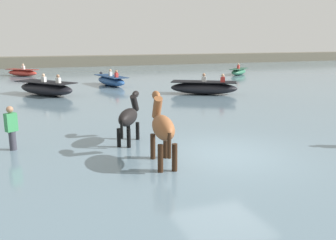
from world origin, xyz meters
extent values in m
plane|color=#84755B|center=(0.00, 0.00, 0.00)|extent=(120.00, 120.00, 0.00)
cube|color=slate|center=(0.00, 10.00, 0.16)|extent=(90.00, 90.00, 0.31)
ellipsoid|color=brown|center=(-1.91, -0.21, 1.31)|extent=(0.70, 1.55, 0.60)
cylinder|color=black|center=(-2.02, 0.33, 0.51)|extent=(0.14, 0.14, 1.01)
cylinder|color=black|center=(-1.67, 0.29, 0.51)|extent=(0.14, 0.14, 1.01)
cylinder|color=black|center=(-2.16, -0.70, 0.51)|extent=(0.14, 0.14, 1.01)
cylinder|color=black|center=(-1.80, -0.75, 0.51)|extent=(0.14, 0.14, 1.01)
cylinder|color=brown|center=(-1.81, 0.57, 1.69)|extent=(0.30, 0.57, 0.68)
ellipsoid|color=brown|center=(-1.79, 0.72, 2.00)|extent=(0.28, 0.53, 0.26)
cylinder|color=black|center=(-2.00, -0.91, 1.04)|extent=(0.10, 0.10, 0.64)
ellipsoid|color=black|center=(-2.27, 2.07, 1.15)|extent=(1.08, 1.34, 0.52)
cylinder|color=black|center=(-2.16, 2.54, 0.44)|extent=(0.12, 0.12, 0.89)
cylinder|color=black|center=(-1.89, 2.37, 0.44)|extent=(0.12, 0.12, 0.89)
cylinder|color=black|center=(-2.64, 1.76, 0.44)|extent=(0.12, 0.12, 0.89)
cylinder|color=black|center=(-2.38, 1.60, 0.44)|extent=(0.12, 0.12, 0.89)
cylinder|color=black|center=(-1.90, 2.64, 1.48)|extent=(0.43, 0.52, 0.60)
ellipsoid|color=black|center=(-1.83, 2.76, 1.75)|extent=(0.40, 0.48, 0.22)
cylinder|color=black|center=(-2.60, 1.54, 0.91)|extent=(0.08, 0.08, 0.56)
ellipsoid|color=#337556|center=(12.64, 20.40, 0.57)|extent=(2.86, 2.69, 0.52)
cube|color=#1E4634|center=(12.64, 20.40, 0.86)|extent=(2.74, 2.58, 0.04)
cube|color=red|center=(12.60, 20.43, 1.03)|extent=(0.31, 0.31, 0.30)
sphere|color=tan|center=(12.60, 20.43, 1.27)|extent=(0.18, 0.18, 0.18)
ellipsoid|color=black|center=(4.46, 10.69, 0.67)|extent=(4.07, 3.08, 0.71)
cube|color=black|center=(4.46, 10.69, 1.05)|extent=(3.90, 2.95, 0.04)
cube|color=red|center=(5.33, 9.98, 1.22)|extent=(0.31, 0.28, 0.30)
sphere|color=tan|center=(5.33, 9.98, 1.46)|extent=(0.18, 0.18, 0.18)
cube|color=white|center=(4.46, 10.68, 1.22)|extent=(0.31, 0.28, 0.30)
sphere|color=#A37556|center=(4.46, 10.68, 1.46)|extent=(0.18, 0.18, 0.18)
ellipsoid|color=black|center=(-4.34, 13.48, 0.69)|extent=(3.59, 3.99, 0.75)
cube|color=black|center=(-4.34, 13.48, 1.08)|extent=(3.45, 3.83, 0.04)
cube|color=white|center=(-3.68, 12.56, 1.25)|extent=(0.30, 0.32, 0.30)
sphere|color=#A37556|center=(-3.68, 12.56, 1.49)|extent=(0.18, 0.18, 0.18)
cube|color=white|center=(-4.43, 13.41, 1.25)|extent=(0.30, 0.32, 0.30)
sphere|color=beige|center=(-4.43, 13.41, 1.49)|extent=(0.18, 0.18, 0.18)
ellipsoid|color=#28518E|center=(0.11, 16.62, 0.63)|extent=(1.93, 3.78, 0.63)
cube|color=navy|center=(0.11, 16.62, 0.97)|extent=(1.86, 3.63, 0.04)
cube|color=black|center=(-0.28, 18.31, 1.04)|extent=(0.18, 0.15, 0.18)
cube|color=red|center=(0.29, 15.63, 1.14)|extent=(0.23, 0.29, 0.30)
sphere|color=#A37556|center=(0.29, 15.63, 1.38)|extent=(0.18, 0.18, 0.18)
cube|color=white|center=(0.09, 16.62, 1.14)|extent=(0.23, 0.29, 0.30)
sphere|color=tan|center=(0.09, 16.62, 1.38)|extent=(0.18, 0.18, 0.18)
ellipsoid|color=#BC382D|center=(-5.91, 25.99, 0.59)|extent=(2.96, 2.86, 0.55)
cube|color=maroon|center=(-5.91, 25.99, 0.88)|extent=(2.84, 2.75, 0.04)
cube|color=white|center=(-5.81, 26.10, 1.05)|extent=(0.31, 0.31, 0.30)
sphere|color=beige|center=(-5.81, 26.10, 1.29)|extent=(0.18, 0.18, 0.18)
cylinder|color=#383842|center=(-5.66, 2.53, 0.44)|extent=(0.20, 0.20, 0.88)
cube|color=#388E51|center=(-5.66, 2.53, 1.15)|extent=(0.38, 0.34, 0.54)
sphere|color=#A37556|center=(-5.66, 2.53, 1.53)|extent=(0.20, 0.20, 0.20)
cube|color=#605B4C|center=(0.00, 36.23, 0.77)|extent=(80.00, 2.40, 1.54)
camera|label=1|loc=(-4.90, -8.74, 3.53)|focal=38.93mm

